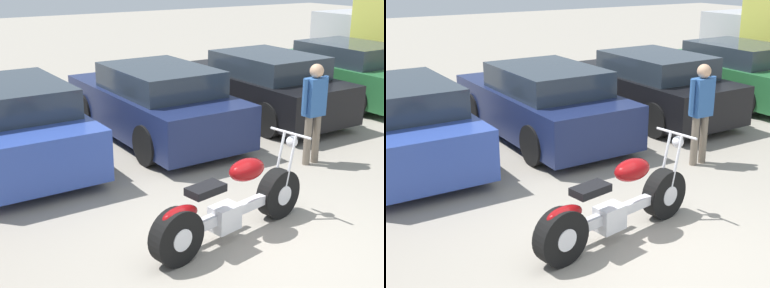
% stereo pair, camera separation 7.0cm
% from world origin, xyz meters
% --- Properties ---
extents(ground_plane, '(60.00, 60.00, 0.00)m').
position_xyz_m(ground_plane, '(0.00, 0.00, 0.00)').
color(ground_plane, gray).
extents(motorcycle, '(2.35, 0.78, 1.10)m').
position_xyz_m(motorcycle, '(-0.22, 0.55, 0.42)').
color(motorcycle, black).
rests_on(motorcycle, ground_plane).
extents(parked_car_blue, '(1.84, 4.09, 1.37)m').
position_xyz_m(parked_car_blue, '(-1.66, 4.54, 0.66)').
color(parked_car_blue, '#2D479E').
rests_on(parked_car_blue, ground_plane).
extents(parked_car_navy, '(1.84, 4.09, 1.37)m').
position_xyz_m(parked_car_navy, '(0.95, 4.46, 0.66)').
color(parked_car_navy, '#19234C').
rests_on(parked_car_navy, ground_plane).
extents(parked_car_black, '(1.84, 4.09, 1.37)m').
position_xyz_m(parked_car_black, '(3.55, 4.54, 0.66)').
color(parked_car_black, black).
rests_on(parked_car_black, ground_plane).
extents(parked_car_green, '(1.84, 4.09, 1.37)m').
position_xyz_m(parked_car_green, '(6.16, 4.71, 0.66)').
color(parked_car_green, '#286B38').
rests_on(parked_car_green, ground_plane).
extents(person_standing, '(0.52, 0.22, 1.64)m').
position_xyz_m(person_standing, '(2.41, 1.88, 0.97)').
color(person_standing, '#726656').
rests_on(person_standing, ground_plane).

